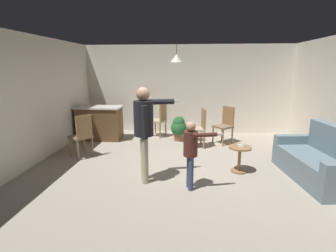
# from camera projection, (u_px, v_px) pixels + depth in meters

# --- Properties ---
(ground) EXTENTS (7.68, 7.68, 0.00)m
(ground) POSITION_uv_depth(u_px,v_px,m) (183.00, 170.00, 5.16)
(ground) COLOR #9E9384
(wall_back) EXTENTS (6.40, 0.10, 2.70)m
(wall_back) POSITION_uv_depth(u_px,v_px,m) (187.00, 89.00, 7.95)
(wall_back) COLOR silver
(wall_back) RESTS_ON ground
(wall_left) EXTENTS (0.10, 6.40, 2.70)m
(wall_left) POSITION_uv_depth(u_px,v_px,m) (25.00, 102.00, 5.12)
(wall_left) COLOR silver
(wall_left) RESTS_ON ground
(couch_floral) EXTENTS (1.06, 1.89, 1.00)m
(couch_floral) POSITION_uv_depth(u_px,v_px,m) (320.00, 162.00, 4.68)
(couch_floral) COLOR slate
(couch_floral) RESTS_ON ground
(kitchen_counter) EXTENTS (1.26, 0.66, 0.95)m
(kitchen_counter) POSITION_uv_depth(u_px,v_px,m) (100.00, 123.00, 7.29)
(kitchen_counter) COLOR brown
(kitchen_counter) RESTS_ON ground
(side_table_by_couch) EXTENTS (0.44, 0.44, 0.52)m
(side_table_by_couch) POSITION_uv_depth(u_px,v_px,m) (240.00, 156.00, 5.03)
(side_table_by_couch) COLOR olive
(side_table_by_couch) RESTS_ON ground
(person_adult) EXTENTS (0.77, 0.63, 1.71)m
(person_adult) POSITION_uv_depth(u_px,v_px,m) (144.00, 124.00, 4.45)
(person_adult) COLOR tan
(person_adult) RESTS_ON ground
(person_child) EXTENTS (0.63, 0.33, 1.18)m
(person_child) POSITION_uv_depth(u_px,v_px,m) (191.00, 148.00, 4.23)
(person_child) COLOR #384260
(person_child) RESTS_ON ground
(dining_chair_by_counter) EXTENTS (0.54, 0.54, 1.00)m
(dining_chair_by_counter) POSITION_uv_depth(u_px,v_px,m) (160.00, 119.00, 7.55)
(dining_chair_by_counter) COLOR olive
(dining_chair_by_counter) RESTS_ON ground
(dining_chair_near_wall) EXTENTS (0.48, 0.48, 1.00)m
(dining_chair_near_wall) POSITION_uv_depth(u_px,v_px,m) (199.00, 126.00, 6.55)
(dining_chair_near_wall) COLOR olive
(dining_chair_near_wall) RESTS_ON ground
(dining_chair_centre_back) EXTENTS (0.59, 0.59, 1.00)m
(dining_chair_centre_back) POSITION_uv_depth(u_px,v_px,m) (82.00, 134.00, 5.79)
(dining_chair_centre_back) COLOR olive
(dining_chair_centre_back) RESTS_ON ground
(dining_chair_spare) EXTENTS (0.59, 0.59, 1.00)m
(dining_chair_spare) POSITION_uv_depth(u_px,v_px,m) (225.00, 124.00, 6.88)
(dining_chair_spare) COLOR olive
(dining_chair_spare) RESTS_ON ground
(potted_plant_corner) EXTENTS (0.45, 0.45, 0.69)m
(potted_plant_corner) POSITION_uv_depth(u_px,v_px,m) (179.00, 127.00, 7.16)
(potted_plant_corner) COLOR brown
(potted_plant_corner) RESTS_ON ground
(spare_remote_on_table) EXTENTS (0.13, 0.09, 0.04)m
(spare_remote_on_table) POSITION_uv_depth(u_px,v_px,m) (241.00, 146.00, 4.99)
(spare_remote_on_table) COLOR white
(spare_remote_on_table) RESTS_ON side_table_by_couch
(ceiling_light_pendant) EXTENTS (0.32, 0.32, 0.55)m
(ceiling_light_pendant) POSITION_uv_depth(u_px,v_px,m) (176.00, 58.00, 6.30)
(ceiling_light_pendant) COLOR silver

